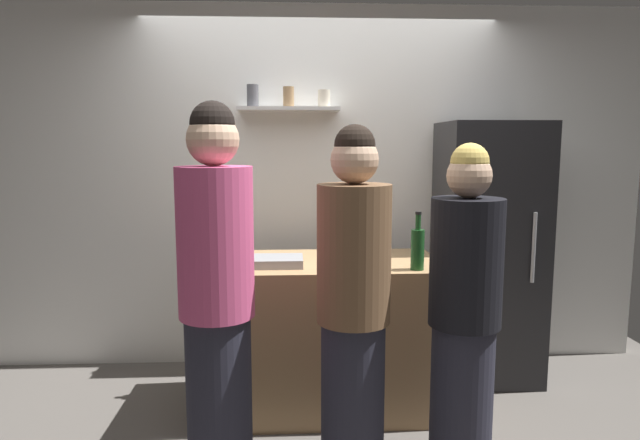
# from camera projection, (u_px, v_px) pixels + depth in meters

# --- Properties ---
(back_wall_assembly) EXTENTS (4.80, 0.32, 2.60)m
(back_wall_assembly) POSITION_uv_depth(u_px,v_px,m) (319.00, 188.00, 4.07)
(back_wall_assembly) COLOR white
(back_wall_assembly) RESTS_ON ground
(refrigerator) EXTENTS (0.66, 0.60, 1.77)m
(refrigerator) POSITION_uv_depth(u_px,v_px,m) (488.00, 252.00, 3.79)
(refrigerator) COLOR black
(refrigerator) RESTS_ON ground
(counter) EXTENTS (1.45, 0.74, 0.92)m
(counter) POSITION_uv_depth(u_px,v_px,m) (320.00, 333.00, 3.42)
(counter) COLOR #9E7A51
(counter) RESTS_ON ground
(baking_pan) EXTENTS (0.34, 0.24, 0.05)m
(baking_pan) POSITION_uv_depth(u_px,v_px,m) (274.00, 261.00, 3.22)
(baking_pan) COLOR gray
(baking_pan) RESTS_ON counter
(utensil_holder) EXTENTS (0.10, 0.10, 0.22)m
(utensil_holder) POSITION_uv_depth(u_px,v_px,m) (373.00, 256.00, 3.17)
(utensil_holder) COLOR #B2B2B7
(utensil_holder) RESTS_ON counter
(wine_bottle_pale_glass) EXTENTS (0.07, 0.07, 0.33)m
(wine_bottle_pale_glass) POSITION_uv_depth(u_px,v_px,m) (223.00, 237.00, 3.49)
(wine_bottle_pale_glass) COLOR #B2BFB2
(wine_bottle_pale_glass) RESTS_ON counter
(wine_bottle_green_glass) EXTENTS (0.08, 0.08, 0.33)m
(wine_bottle_green_glass) POSITION_uv_depth(u_px,v_px,m) (418.00, 248.00, 3.10)
(wine_bottle_green_glass) COLOR #19471E
(wine_bottle_green_glass) RESTS_ON counter
(water_bottle_plastic) EXTENTS (0.09, 0.09, 0.26)m
(water_bottle_plastic) POSITION_uv_depth(u_px,v_px,m) (377.00, 243.00, 3.31)
(water_bottle_plastic) COLOR silver
(water_bottle_plastic) RESTS_ON counter
(person_brown_jacket) EXTENTS (0.34, 0.34, 1.71)m
(person_brown_jacket) POSITION_uv_depth(u_px,v_px,m) (353.00, 312.00, 2.56)
(person_brown_jacket) COLOR #262633
(person_brown_jacket) RESTS_ON ground
(person_pink_top) EXTENTS (0.34, 0.34, 1.80)m
(person_pink_top) POSITION_uv_depth(u_px,v_px,m) (217.00, 304.00, 2.49)
(person_pink_top) COLOR #262633
(person_pink_top) RESTS_ON ground
(person_blonde) EXTENTS (0.34, 0.34, 1.63)m
(person_blonde) POSITION_uv_depth(u_px,v_px,m) (464.00, 317.00, 2.63)
(person_blonde) COLOR #262633
(person_blonde) RESTS_ON ground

